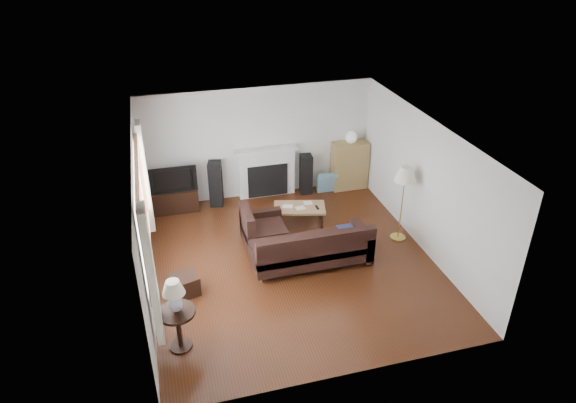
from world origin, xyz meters
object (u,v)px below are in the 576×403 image
object	(u,v)px
coffee_table	(299,215)
side_table	(179,329)
bookshelf	(349,165)
sectional_sofa	(311,246)
tv_stand	(175,200)
floor_lamp	(402,204)

from	to	relation	value
coffee_table	side_table	xyz separation A→B (m)	(-2.65, -2.87, 0.14)
bookshelf	sectional_sofa	size ratio (longest dim) A/B	0.48
tv_stand	floor_lamp	xyz separation A→B (m)	(4.12, -2.28, 0.53)
bookshelf	side_table	distance (m)	5.92
tv_stand	floor_lamp	bearing A→B (deg)	-28.90
bookshelf	sectional_sofa	xyz separation A→B (m)	(-1.76, -2.65, -0.18)
tv_stand	coffee_table	xyz separation A→B (m)	(2.40, -1.25, -0.04)
coffee_table	side_table	distance (m)	3.91
sectional_sofa	floor_lamp	distance (m)	1.98
bookshelf	sectional_sofa	bearing A→B (deg)	-123.53
tv_stand	side_table	distance (m)	4.13
tv_stand	bookshelf	bearing A→B (deg)	0.41
sectional_sofa	coffee_table	xyz separation A→B (m)	(0.19, 1.38, -0.17)
coffee_table	floor_lamp	size ratio (longest dim) A/B	0.67
floor_lamp	tv_stand	bearing A→B (deg)	151.10
coffee_table	floor_lamp	bearing A→B (deg)	-16.55
tv_stand	bookshelf	world-z (taller)	bookshelf
bookshelf	coffee_table	distance (m)	2.05
tv_stand	bookshelf	xyz separation A→B (m)	(3.97, 0.03, 0.31)
sectional_sofa	floor_lamp	world-z (taller)	floor_lamp
tv_stand	floor_lamp	world-z (taller)	floor_lamp
bookshelf	floor_lamp	world-z (taller)	floor_lamp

